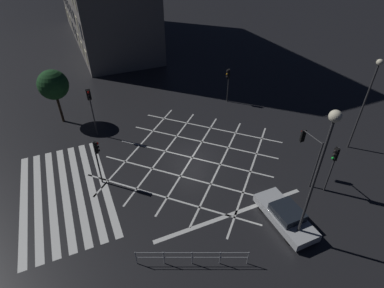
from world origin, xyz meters
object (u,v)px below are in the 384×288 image
waiting_car (285,215)px  street_tree_near (53,85)px  traffic_light_ne_cross (333,161)px  street_lamp_east (369,91)px  traffic_light_nw_cross (228,79)px  traffic_light_sw_main (91,104)px  traffic_light_median_south (97,154)px  traffic_light_ne_main (309,147)px  street_lamp_west (324,152)px

waiting_car → street_tree_near: bearing=32.4°
traffic_light_ne_cross → street_lamp_east: street_lamp_east is taller
traffic_light_nw_cross → traffic_light_sw_main: bearing=4.2°
traffic_light_median_south → traffic_light_nw_cross: traffic_light_nw_cross is taller
traffic_light_nw_cross → waiting_car: 16.77m
traffic_light_sw_main → waiting_car: 17.80m
waiting_car → traffic_light_sw_main: bearing=31.9°
traffic_light_ne_cross → traffic_light_ne_main: size_ratio=0.97×
traffic_light_median_south → traffic_light_ne_cross: size_ratio=0.96×
traffic_light_median_south → street_tree_near: size_ratio=0.70×
traffic_light_ne_main → traffic_light_sw_main: bearing=47.4°
traffic_light_nw_cross → street_tree_near: street_tree_near is taller
traffic_light_ne_main → street_lamp_east: bearing=-77.2°
traffic_light_ne_cross → waiting_car: 4.99m
street_tree_near → traffic_light_sw_main: bearing=34.2°
traffic_light_nw_cross → traffic_light_ne_cross: size_ratio=0.96×
traffic_light_ne_cross → traffic_light_sw_main: bearing=-45.3°
traffic_light_nw_cross → waiting_car: bearing=73.7°
street_lamp_west → street_tree_near: bearing=-149.6°
traffic_light_ne_main → waiting_car: 5.30m
traffic_light_sw_main → street_lamp_east: bearing=61.5°
traffic_light_median_south → street_lamp_west: street_lamp_west is taller
traffic_light_sw_main → waiting_car: bearing=31.9°
traffic_light_median_south → traffic_light_sw_main: size_ratio=0.80×
traffic_light_ne_cross → traffic_light_median_south: bearing=-27.2°
traffic_light_sw_main → street_tree_near: street_tree_near is taller
traffic_light_nw_cross → street_lamp_west: bearing=74.5°
street_lamp_west → waiting_car: street_lamp_west is taller
traffic_light_ne_main → street_tree_near: (-15.90, -15.71, 0.95)m
street_tree_near → waiting_car: size_ratio=1.16×
traffic_light_ne_main → street_lamp_east: street_lamp_east is taller
traffic_light_ne_main → traffic_light_ne_cross: bearing=-162.3°
traffic_light_ne_main → street_lamp_west: size_ratio=0.45×
street_tree_near → waiting_car: 22.52m
traffic_light_ne_main → street_lamp_east: 7.00m
traffic_light_median_south → traffic_light_ne_main: bearing=-22.1°
traffic_light_sw_main → waiting_car: (14.94, 9.29, -2.68)m
street_tree_near → traffic_light_ne_cross: bearing=42.6°
traffic_light_ne_main → street_lamp_west: (4.23, -3.89, 3.72)m
traffic_light_median_south → street_lamp_east: bearing=-11.5°
traffic_light_median_south → traffic_light_ne_main: (5.56, 13.72, 0.26)m
traffic_light_ne_cross → street_lamp_west: bearing=28.9°
traffic_light_nw_cross → waiting_car: traffic_light_nw_cross is taller
street_tree_near → waiting_car: (18.82, 11.93, -3.25)m
traffic_light_ne_main → waiting_car: (2.92, -3.78, -2.30)m
traffic_light_nw_cross → traffic_light_ne_main: 13.09m
traffic_light_ne_cross → street_lamp_east: (-3.23, 5.84, 2.56)m
street_lamp_west → street_tree_near: (-20.13, -11.82, -2.77)m
traffic_light_ne_main → waiting_car: traffic_light_ne_main is taller
traffic_light_sw_main → traffic_light_nw_cross: size_ratio=1.24×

